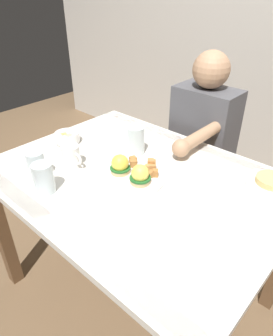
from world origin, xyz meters
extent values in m
plane|color=brown|center=(0.00, 0.00, 0.00)|extent=(6.00, 6.00, 0.00)
cube|color=white|center=(0.00, 0.00, 0.73)|extent=(1.20, 0.90, 0.03)
cube|color=#B23838|center=(0.00, -0.40, 0.74)|extent=(1.20, 0.06, 0.00)
cube|color=#B23838|center=(0.00, 0.40, 0.74)|extent=(1.20, 0.06, 0.00)
cube|color=brown|center=(-0.55, -0.40, 0.36)|extent=(0.06, 0.06, 0.71)
cube|color=brown|center=(-0.55, 0.40, 0.36)|extent=(0.06, 0.06, 0.71)
cylinder|color=white|center=(0.00, -0.03, 0.75)|extent=(0.27, 0.27, 0.01)
cylinder|color=tan|center=(-0.06, -0.04, 0.76)|extent=(0.08, 0.08, 0.02)
cylinder|color=#236028|center=(-0.06, -0.04, 0.78)|extent=(0.08, 0.08, 0.01)
sphere|color=yellow|center=(-0.06, -0.04, 0.80)|extent=(0.07, 0.07, 0.07)
cylinder|color=tan|center=(0.05, -0.04, 0.76)|extent=(0.08, 0.08, 0.02)
cylinder|color=#236028|center=(0.05, -0.04, 0.78)|extent=(0.08, 0.08, 0.01)
sphere|color=#F7DB56|center=(0.05, -0.04, 0.80)|extent=(0.07, 0.07, 0.07)
cube|color=#AD7038|center=(0.06, 0.02, 0.77)|extent=(0.03, 0.03, 0.02)
cube|color=#AD7038|center=(0.02, 0.08, 0.77)|extent=(0.04, 0.04, 0.03)
cube|color=#B77A42|center=(0.01, 0.08, 0.77)|extent=(0.04, 0.04, 0.04)
cube|color=#B77A42|center=(0.03, 0.07, 0.77)|extent=(0.04, 0.04, 0.03)
cube|color=#AD7038|center=(0.07, 0.04, 0.77)|extent=(0.03, 0.03, 0.03)
cube|color=#AD7038|center=(-0.05, 0.03, 0.77)|extent=(0.04, 0.04, 0.03)
cube|color=tan|center=(0.02, 0.05, 0.77)|extent=(0.03, 0.03, 0.03)
cube|color=#AD7038|center=(-0.07, 0.05, 0.77)|extent=(0.03, 0.03, 0.03)
cylinder|color=white|center=(-0.46, -0.01, 0.74)|extent=(0.10, 0.10, 0.01)
cylinder|color=white|center=(-0.46, -0.01, 0.77)|extent=(0.12, 0.12, 0.04)
cube|color=#F4A85B|center=(-0.45, -0.03, 0.78)|extent=(0.03, 0.03, 0.03)
cube|color=#F4DB66|center=(-0.45, 0.00, 0.77)|extent=(0.04, 0.04, 0.03)
cube|color=#F4DB66|center=(-0.46, -0.02, 0.78)|extent=(0.04, 0.04, 0.03)
cube|color=#B7E093|center=(-0.47, -0.03, 0.77)|extent=(0.02, 0.02, 0.02)
cube|color=#F4DB66|center=(-0.45, -0.01, 0.77)|extent=(0.02, 0.02, 0.02)
cube|color=#EA6B70|center=(-0.44, 0.00, 0.77)|extent=(0.03, 0.03, 0.02)
cube|color=#B7E093|center=(-0.43, -0.02, 0.78)|extent=(0.03, 0.03, 0.03)
cylinder|color=white|center=(-0.27, -0.13, 0.79)|extent=(0.08, 0.08, 0.09)
cylinder|color=black|center=(-0.27, -0.13, 0.83)|extent=(0.07, 0.07, 0.01)
torus|color=white|center=(-0.22, -0.13, 0.79)|extent=(0.06, 0.02, 0.06)
cube|color=silver|center=(0.42, -0.30, 0.74)|extent=(0.12, 0.03, 0.00)
cube|color=silver|center=(0.35, -0.28, 0.74)|extent=(0.04, 0.03, 0.00)
cylinder|color=silver|center=(-0.19, -0.31, 0.80)|extent=(0.08, 0.08, 0.12)
cylinder|color=silver|center=(-0.19, -0.31, 0.79)|extent=(0.07, 0.07, 0.10)
cylinder|color=silver|center=(-0.14, 0.14, 0.81)|extent=(0.08, 0.08, 0.13)
cylinder|color=silver|center=(-0.14, 0.14, 0.78)|extent=(0.07, 0.07, 0.08)
cylinder|color=silver|center=(-0.30, -0.27, 0.80)|extent=(0.07, 0.07, 0.11)
cylinder|color=silver|center=(-0.30, -0.27, 0.78)|extent=(0.07, 0.07, 0.08)
cylinder|color=white|center=(0.43, 0.31, 0.75)|extent=(0.20, 0.20, 0.01)
cylinder|color=#DBBC70|center=(0.43, 0.31, 0.76)|extent=(0.12, 0.12, 0.02)
cylinder|color=#33333D|center=(-0.16, 0.53, 0.23)|extent=(0.11, 0.11, 0.45)
cylinder|color=#33333D|center=(0.02, 0.53, 0.23)|extent=(0.11, 0.11, 0.45)
cube|color=#4C4C51|center=(-0.07, 0.63, 0.70)|extent=(0.34, 0.20, 0.50)
sphere|color=tan|center=(-0.07, 0.63, 1.04)|extent=(0.19, 0.19, 0.19)
cylinder|color=tan|center=(0.05, 0.38, 0.80)|extent=(0.06, 0.30, 0.06)
sphere|color=tan|center=(0.05, 0.23, 0.80)|extent=(0.08, 0.08, 0.08)
camera|label=1|loc=(0.70, -0.77, 1.43)|focal=32.44mm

